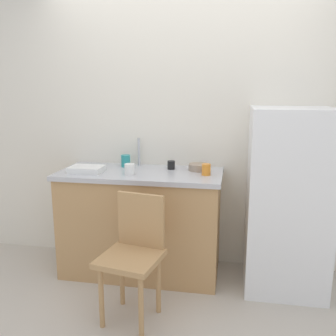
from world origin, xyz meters
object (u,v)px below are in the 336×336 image
Objects in this scene: terracotta_bowl at (199,167)px; cup_teal at (126,161)px; cup_white at (130,169)px; cup_black at (171,165)px; refrigerator at (287,200)px; dish_tray at (87,169)px; cup_orange at (206,170)px; chair at (134,251)px.

terracotta_bowl is 0.67m from cup_teal.
cup_teal is (-0.67, 0.03, 0.03)m from terracotta_bowl.
cup_teal is 1.22× the size of cup_white.
terracotta_bowl is 2.33× the size of cup_black.
refrigerator is 5.29× the size of dish_tray.
cup_teal reaches higher than dish_tray.
cup_orange is 0.63m from cup_white.
refrigerator is at bearing 40.67° from chair.
refrigerator is at bearing -8.62° from cup_black.
dish_tray is (-0.56, 0.55, 0.45)m from chair.
cup_teal is at bearing 120.42° from chair.
cup_orange is 1.25× the size of cup_black.
cup_orange is at bearing -178.20° from refrigerator.
cup_black is (-0.98, 0.15, 0.22)m from refrigerator.
refrigerator is 1.02m from cup_black.
terracotta_bowl is 1.86× the size of cup_orange.
cup_black is (0.13, 0.79, 0.47)m from chair.
cup_white is (-0.55, -0.25, 0.02)m from terracotta_bowl.
cup_teal reaches higher than chair.
terracotta_bowl is (0.37, 0.78, 0.46)m from chair.
chair is 0.93m from cup_black.
dish_tray is at bearing -175.89° from cup_orange.
cup_white is (-0.17, 0.53, 0.47)m from chair.
cup_white is 0.40m from cup_black.
cup_orange reaches higher than dish_tray.
refrigerator reaches higher than cup_black.
chair is 9.98× the size of cup_white.
terracotta_bowl is (0.93, 0.24, 0.00)m from dish_tray.
cup_teal is (-0.29, 0.82, 0.48)m from chair.
chair is 0.99m from cup_teal.
cup_white is at bearing 118.88° from chair.
cup_orange is at bearing -27.79° from cup_black.
cup_black is at bearing 91.25° from chair.
terracotta_bowl is at bearing 115.71° from cup_orange.
cup_black is at bearing 178.62° from terracotta_bowl.
dish_tray is 1.01m from cup_orange.
refrigerator is 19.91× the size of cup_black.
cup_teal is at bearing 165.27° from cup_orange.
cup_orange is (-0.66, -0.02, 0.23)m from refrigerator.
chair is at bearing -71.83° from cup_white.
cup_orange is (0.45, 0.62, 0.47)m from chair.
dish_tray is 0.73m from cup_black.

